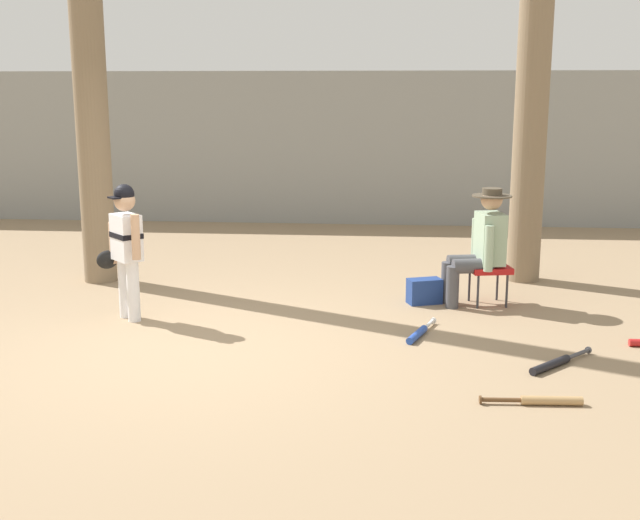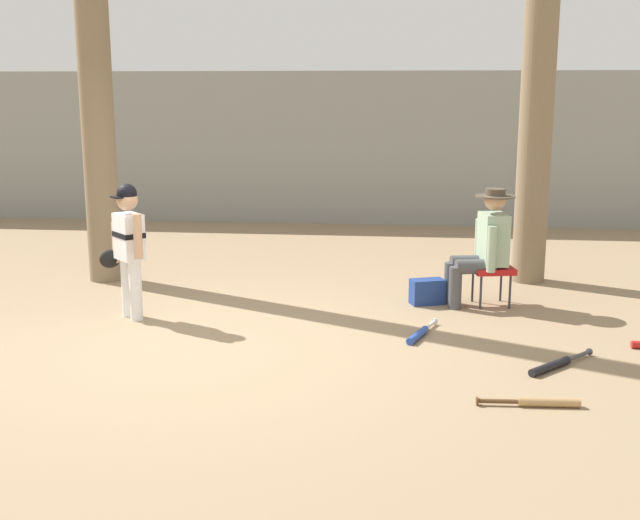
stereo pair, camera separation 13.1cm
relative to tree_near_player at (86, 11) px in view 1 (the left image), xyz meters
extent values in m
plane|color=#937A5B|center=(1.68, -2.41, -2.99)|extent=(60.00, 60.00, 0.00)
cube|color=gray|center=(1.68, 4.38, -1.77)|extent=(18.00, 0.36, 2.45)
cone|color=#7F6B51|center=(0.00, 0.00, -2.99)|extent=(0.53, 0.53, 0.22)
cylinder|color=#7F6B51|center=(4.87, 0.47, -0.23)|extent=(0.37, 0.37, 5.52)
cone|color=#7F6B51|center=(4.87, 0.47, -2.99)|extent=(0.52, 0.52, 0.22)
cylinder|color=white|center=(0.91, -1.59, -2.70)|extent=(0.12, 0.12, 0.58)
cylinder|color=white|center=(0.78, -1.46, -2.70)|extent=(0.12, 0.12, 0.58)
cube|color=white|center=(0.84, -1.52, -2.19)|extent=(0.35, 0.35, 0.44)
cube|color=black|center=(0.84, -1.52, -2.17)|extent=(0.36, 0.37, 0.05)
sphere|color=tan|center=(0.84, -1.52, -1.84)|extent=(0.20, 0.20, 0.20)
sphere|color=black|center=(0.84, -1.52, -1.78)|extent=(0.19, 0.19, 0.19)
cube|color=black|center=(0.78, -1.59, -1.81)|extent=(0.17, 0.17, 0.02)
cylinder|color=tan|center=(1.00, -1.71, -2.15)|extent=(0.11, 0.11, 0.42)
cylinder|color=tan|center=(0.67, -1.40, -2.27)|extent=(0.11, 0.11, 0.40)
ellipsoid|color=black|center=(0.61, -1.43, -2.43)|extent=(0.24, 0.24, 0.18)
cube|color=red|center=(4.34, -0.67, -2.61)|extent=(0.47, 0.47, 0.06)
cylinder|color=#333338|center=(4.22, -0.84, -2.80)|extent=(0.02, 0.02, 0.38)
cylinder|color=#333338|center=(4.16, -0.55, -2.80)|extent=(0.02, 0.02, 0.38)
cylinder|color=#333338|center=(4.51, -0.78, -2.80)|extent=(0.02, 0.02, 0.38)
cylinder|color=#333338|center=(4.45, -0.49, -2.80)|extent=(0.02, 0.02, 0.38)
cylinder|color=#47474C|center=(3.96, -0.84, -2.78)|extent=(0.13, 0.13, 0.43)
cylinder|color=#47474C|center=(3.92, -0.65, -2.78)|extent=(0.13, 0.13, 0.43)
cylinder|color=#47474C|center=(4.16, -0.80, -2.56)|extent=(0.42, 0.23, 0.15)
cylinder|color=#47474C|center=(4.12, -0.61, -2.56)|extent=(0.42, 0.23, 0.15)
cube|color=#99B293|center=(4.34, -0.67, -2.30)|extent=(0.31, 0.40, 0.52)
cylinder|color=#99B293|center=(4.30, -0.90, -2.36)|extent=(0.11, 0.11, 0.46)
cylinder|color=#99B293|center=(4.21, -0.47, -2.36)|extent=(0.11, 0.11, 0.46)
sphere|color=tan|center=(4.34, -0.67, -1.90)|extent=(0.22, 0.22, 0.22)
cylinder|color=#4C4233|center=(4.34, -0.67, -1.87)|extent=(0.40, 0.40, 0.02)
cylinder|color=#4C4233|center=(4.34, -0.67, -1.84)|extent=(0.20, 0.20, 0.09)
cube|color=navy|center=(3.69, -0.69, -2.86)|extent=(0.38, 0.29, 0.26)
cylinder|color=tan|center=(4.48, -3.37, -2.96)|extent=(0.43, 0.09, 0.07)
cylinder|color=brown|center=(4.13, -3.39, -2.96)|extent=(0.29, 0.05, 0.03)
cylinder|color=brown|center=(3.99, -3.40, -2.96)|extent=(0.02, 0.06, 0.06)
cylinder|color=black|center=(4.61, -2.61, -2.96)|extent=(0.38, 0.40, 0.07)
cylinder|color=#4C4C51|center=(4.89, -2.32, -2.96)|extent=(0.25, 0.26, 0.03)
cylinder|color=#4C4C51|center=(5.00, -2.20, -2.96)|extent=(0.05, 0.05, 0.06)
cylinder|color=#2347AD|center=(3.58, -1.90, -2.96)|extent=(0.20, 0.42, 0.07)
cylinder|color=silver|center=(3.70, -1.57, -2.96)|extent=(0.12, 0.28, 0.03)
cylinder|color=silver|center=(3.75, -1.44, -2.96)|extent=(0.06, 0.03, 0.06)
camera|label=1|loc=(3.34, -8.82, -0.81)|focal=45.32mm
camera|label=2|loc=(3.47, -8.81, -0.81)|focal=45.32mm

